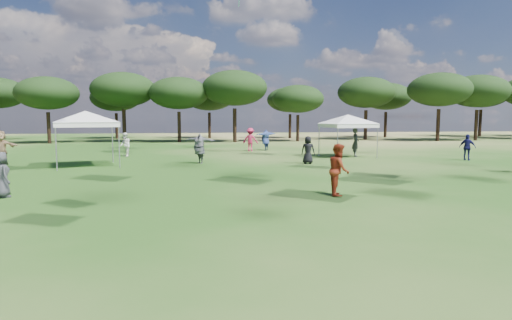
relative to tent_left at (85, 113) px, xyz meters
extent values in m
cylinder|color=black|center=(-8.84, 21.36, -1.31)|extent=(0.36, 0.36, 3.14)
ellipsoid|color=black|center=(-8.84, 21.36, 2.15)|extent=(6.11, 6.11, 3.29)
cylinder|color=black|center=(-1.72, 22.87, -1.15)|extent=(0.40, 0.40, 3.46)
ellipsoid|color=black|center=(-1.72, 22.87, 2.66)|extent=(6.73, 6.73, 3.63)
cylinder|color=black|center=(4.09, 21.69, -1.28)|extent=(0.37, 0.37, 3.21)
ellipsoid|color=black|center=(4.09, 21.69, 2.26)|extent=(6.24, 6.24, 3.36)
cylinder|color=black|center=(9.93, 21.24, -1.10)|extent=(0.41, 0.41, 3.56)
ellipsoid|color=black|center=(9.93, 21.24, 2.81)|extent=(6.91, 6.91, 3.73)
cylinder|color=black|center=(16.87, 21.57, -1.44)|extent=(0.33, 0.33, 2.88)
ellipsoid|color=black|center=(16.87, 21.57, 1.73)|extent=(5.60, 5.60, 3.02)
cylinder|color=black|center=(25.63, 24.04, -1.16)|extent=(0.39, 0.39, 3.44)
ellipsoid|color=black|center=(25.63, 24.04, 2.63)|extent=(6.69, 6.69, 3.60)
cylinder|color=black|center=(32.44, 20.12, -1.11)|extent=(0.40, 0.40, 3.53)
ellipsoid|color=black|center=(32.44, 20.12, 2.77)|extent=(6.86, 6.86, 3.70)
cylinder|color=black|center=(37.32, 20.52, -1.15)|extent=(0.40, 0.40, 3.47)
ellipsoid|color=black|center=(37.32, 20.52, 2.67)|extent=(6.74, 6.74, 3.63)
cylinder|color=black|center=(-3.85, 30.38, -1.32)|extent=(0.36, 0.36, 3.11)
ellipsoid|color=black|center=(-3.85, 30.38, 2.10)|extent=(6.05, 6.05, 3.26)
cylinder|color=black|center=(7.50, 29.58, -1.28)|extent=(0.37, 0.37, 3.20)
ellipsoid|color=black|center=(7.50, 29.58, 2.24)|extent=(6.21, 6.21, 3.35)
cylinder|color=black|center=(17.50, 28.40, -1.38)|extent=(0.34, 0.34, 2.99)
ellipsoid|color=black|center=(17.50, 28.40, 1.91)|extent=(5.81, 5.81, 3.13)
cylinder|color=black|center=(30.29, 28.81, -1.23)|extent=(0.38, 0.38, 3.31)
ellipsoid|color=black|center=(30.29, 28.81, 2.42)|extent=(6.43, 6.43, 3.47)
cylinder|color=black|center=(43.98, 29.18, -1.06)|extent=(0.42, 0.42, 3.64)
ellipsoid|color=black|center=(43.98, 29.18, 2.94)|extent=(7.06, 7.06, 3.81)
cylinder|color=gray|center=(-1.00, -1.88, -1.72)|extent=(0.06, 0.06, 2.33)
cylinder|color=gray|center=(1.88, -1.00, -1.72)|extent=(0.06, 0.06, 2.33)
cylinder|color=gray|center=(-1.88, 1.00, -1.72)|extent=(0.06, 0.06, 2.33)
cylinder|color=gray|center=(1.00, 1.88, -1.72)|extent=(0.06, 0.06, 2.33)
cube|color=silver|center=(0.00, 0.00, -0.60)|extent=(3.96, 3.96, 0.25)
pyramid|color=silver|center=(0.00, 0.00, 0.13)|extent=(6.18, 6.18, 0.60)
cylinder|color=gray|center=(14.69, 1.69, -1.80)|extent=(0.06, 0.06, 2.16)
cylinder|color=gray|center=(17.49, 2.08, -1.80)|extent=(0.06, 0.06, 2.16)
cylinder|color=gray|center=(14.30, 4.49, -1.80)|extent=(0.06, 0.06, 2.16)
cylinder|color=gray|center=(17.10, 4.88, -1.80)|extent=(0.06, 0.06, 2.16)
cube|color=silver|center=(15.90, 3.28, -0.77)|extent=(3.37, 3.37, 0.25)
pyramid|color=silver|center=(15.90, 3.28, -0.05)|extent=(6.02, 6.02, 0.60)
imported|color=white|center=(1.11, 5.64, -2.07)|extent=(0.89, 0.98, 1.63)
imported|color=black|center=(12.23, -0.42, -2.08)|extent=(0.92, 0.78, 1.60)
imported|color=#8B6C4B|center=(-5.29, 2.26, -1.93)|extent=(1.84, 0.86, 1.90)
imported|color=#2E2F33|center=(-0.53, -9.03, -2.11)|extent=(0.86, 0.89, 1.54)
imported|color=#A3341B|center=(10.74, -10.18, -1.99)|extent=(0.86, 1.00, 1.79)
imported|color=#A81C41|center=(10.07, 8.89, -1.97)|extent=(1.34, 1.05, 1.83)
imported|color=#27282C|center=(16.58, 3.53, -1.92)|extent=(0.63, 0.80, 1.92)
imported|color=#15164C|center=(22.50, 0.13, -2.07)|extent=(0.95, 0.96, 1.62)
imported|color=navy|center=(11.39, 9.64, -2.04)|extent=(2.05, 1.57, 1.68)
imported|color=#4B4B50|center=(6.08, 0.61, -2.01)|extent=(2.01, 1.81, 1.74)
camera|label=1|loc=(5.95, -24.17, -0.18)|focal=30.00mm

